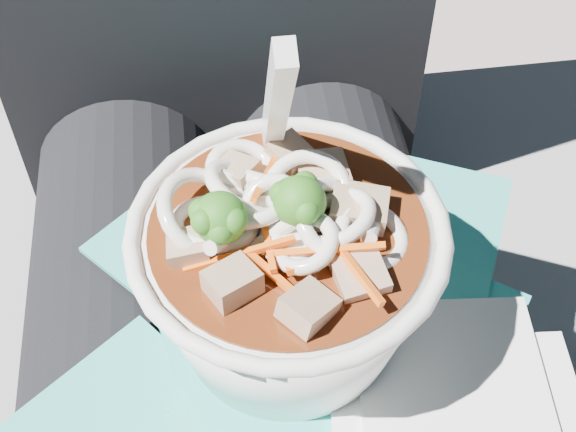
{
  "coord_description": "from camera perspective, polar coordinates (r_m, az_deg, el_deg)",
  "views": [
    {
      "loc": [
        -0.01,
        -0.27,
        1.04
      ],
      "look_at": [
        0.03,
        -0.01,
        0.73
      ],
      "focal_mm": 50.0,
      "sensor_mm": 36.0,
      "label": 1
    }
  ],
  "objects": [
    {
      "name": "stone_ledge",
      "position": [
        0.91,
        -2.94,
        -13.1
      ],
      "size": [
        1.01,
        0.51,
        0.47
      ],
      "primitive_type": "cube",
      "rotation": [
        0.0,
        0.0,
        0.01
      ],
      "color": "slate",
      "rests_on": "ground"
    },
    {
      "name": "lap",
      "position": [
        0.57,
        -2.7,
        -12.25
      ],
      "size": [
        0.32,
        0.48,
        0.15
      ],
      "color": "black",
      "rests_on": "stone_ledge"
    },
    {
      "name": "person_body",
      "position": [
        0.6,
        -3.64,
        -3.49
      ],
      "size": [
        0.34,
        0.94,
        1.01
      ],
      "color": "black",
      "rests_on": "ground"
    },
    {
      "name": "plastic_bag",
      "position": [
        0.49,
        0.42,
        -9.55
      ],
      "size": [
        0.34,
        0.41,
        0.02
      ],
      "color": "teal",
      "rests_on": "lap"
    },
    {
      "name": "napkins",
      "position": [
        0.46,
        12.23,
        -14.56
      ],
      "size": [
        0.15,
        0.18,
        0.01
      ],
      "color": "white",
      "rests_on": "plastic_bag"
    },
    {
      "name": "udon_bowl",
      "position": [
        0.44,
        -0.07,
        -3.71
      ],
      "size": [
        0.17,
        0.17,
        0.21
      ],
      "color": "white",
      "rests_on": "plastic_bag"
    }
  ]
}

